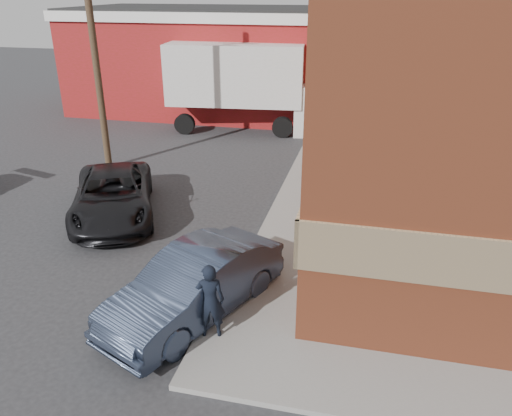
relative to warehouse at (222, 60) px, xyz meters
The scene contains 8 objects.
ground 21.07m from the warehouse, 73.30° to the right, with size 90.00×90.00×0.00m, color #28282B.
sidewalk_west 13.12m from the warehouse, 59.04° to the right, with size 1.80×18.00×0.12m, color gray.
warehouse is the anchor object (origin of this frame).
utility_pole 11.27m from the warehouse, 97.77° to the right, with size 2.00×0.26×9.00m.
man 21.15m from the warehouse, 74.02° to the right, with size 0.60×0.39×1.64m, color black.
sedan 20.29m from the warehouse, 75.07° to the right, with size 1.59×4.56×1.50m, color #2E384D.
suv_a 15.39m from the warehouse, 86.28° to the right, with size 2.36×5.11×1.42m, color black.
box_truck 5.12m from the warehouse, 56.55° to the right, with size 8.69×3.38×4.18m.
Camera 1 is at (2.60, -8.11, 6.67)m, focal length 35.00 mm.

